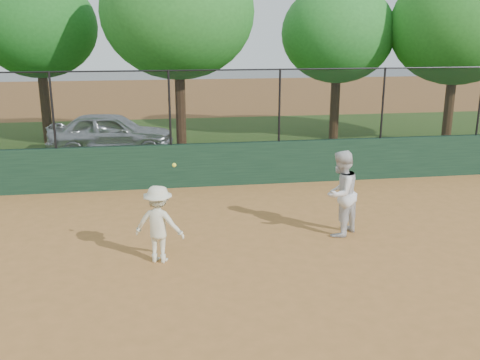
{
  "coord_description": "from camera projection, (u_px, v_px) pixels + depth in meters",
  "views": [
    {
      "loc": [
        -0.86,
        -8.33,
        4.19
      ],
      "look_at": [
        0.8,
        2.2,
        1.2
      ],
      "focal_mm": 40.0,
      "sensor_mm": 36.0,
      "label": 1
    }
  ],
  "objects": [
    {
      "name": "back_wall",
      "position": [
        190.0,
        165.0,
        14.73
      ],
      "size": [
        26.0,
        0.2,
        1.2
      ],
      "primitive_type": "cube",
      "color": "#193824",
      "rests_on": "ground"
    },
    {
      "name": "player_main",
      "position": [
        159.0,
        224.0,
        9.88
      ],
      "size": [
        1.08,
        0.85,
        1.98
      ],
      "color": "beige",
      "rests_on": "ground"
    },
    {
      "name": "parked_car",
      "position": [
        111.0,
        133.0,
        18.73
      ],
      "size": [
        4.42,
        2.11,
        1.46
      ],
      "primitive_type": "imported",
      "rotation": [
        0.0,
        0.0,
        1.48
      ],
      "color": "silver",
      "rests_on": "ground"
    },
    {
      "name": "tree_3",
      "position": [
        338.0,
        34.0,
        20.19
      ],
      "size": [
        4.32,
        3.92,
        5.95
      ],
      "color": "#402915",
      "rests_on": "ground"
    },
    {
      "name": "ground",
      "position": [
        214.0,
        283.0,
        9.18
      ],
      "size": [
        80.0,
        80.0,
        0.0
      ],
      "primitive_type": "plane",
      "color": "#AC7037",
      "rests_on": "ground"
    },
    {
      "name": "tree_1",
      "position": [
        38.0,
        27.0,
        19.49
      ],
      "size": [
        4.29,
        3.9,
        6.18
      ],
      "color": "#402C16",
      "rests_on": "ground"
    },
    {
      "name": "tree_2",
      "position": [
        178.0,
        12.0,
        17.66
      ],
      "size": [
        5.12,
        4.65,
        6.99
      ],
      "color": "#452B18",
      "rests_on": "ground"
    },
    {
      "name": "tree_4",
      "position": [
        457.0,
        26.0,
        19.25
      ],
      "size": [
        4.89,
        4.44,
        6.47
      ],
      "color": "#472F19",
      "rests_on": "ground"
    },
    {
      "name": "player_second",
      "position": [
        340.0,
        193.0,
        11.15
      ],
      "size": [
        1.12,
        1.11,
        1.82
      ],
      "primitive_type": "imported",
      "rotation": [
        0.0,
        0.0,
        3.88
      ],
      "color": "silver",
      "rests_on": "ground"
    },
    {
      "name": "fence_assembly",
      "position": [
        187.0,
        106.0,
        14.28
      ],
      "size": [
        26.0,
        0.06,
        2.0
      ],
      "color": "black",
      "rests_on": "back_wall"
    },
    {
      "name": "grass_strip",
      "position": [
        180.0,
        143.0,
        20.6
      ],
      "size": [
        36.0,
        12.0,
        0.01
      ],
      "primitive_type": "cube",
      "color": "#2A4C18",
      "rests_on": "ground"
    }
  ]
}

